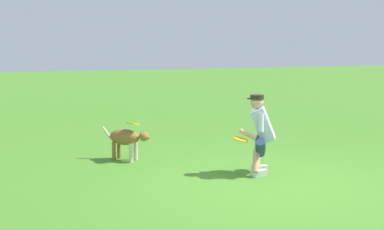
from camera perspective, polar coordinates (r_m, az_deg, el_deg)
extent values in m
plane|color=#488528|center=(7.75, 9.23, -7.78)|extent=(60.00, 60.00, 0.00)
cube|color=silver|center=(8.45, 7.71, -6.04)|extent=(0.26, 0.10, 0.10)
cylinder|color=tan|center=(8.40, 7.39, -4.77)|extent=(0.24, 0.32, 0.37)
cylinder|color=navy|center=(8.33, 7.82, -3.31)|extent=(0.32, 0.43, 0.37)
cube|color=silver|center=(8.18, 7.60, -6.52)|extent=(0.26, 0.10, 0.10)
cylinder|color=tan|center=(8.13, 7.28, -5.22)|extent=(0.24, 0.32, 0.37)
cylinder|color=navy|center=(8.10, 7.74, -3.65)|extent=(0.32, 0.43, 0.37)
cube|color=silver|center=(8.15, 8.04, -1.11)|extent=(0.52, 0.49, 0.58)
cylinder|color=silver|center=(8.34, 7.98, -0.47)|extent=(0.14, 0.16, 0.29)
cylinder|color=silver|center=(7.94, 7.84, -0.92)|extent=(0.14, 0.16, 0.29)
cylinder|color=tan|center=(7.97, 6.37, -2.18)|extent=(0.29, 0.21, 0.19)
cylinder|color=tan|center=(8.39, 7.69, -1.53)|extent=(0.14, 0.17, 0.27)
sphere|color=tan|center=(8.10, 7.39, 1.42)|extent=(0.21, 0.21, 0.21)
cylinder|color=#29281D|center=(8.09, 7.40, 2.05)|extent=(0.22, 0.22, 0.07)
cylinder|color=#29281D|center=(8.10, 6.69, 1.86)|extent=(0.12, 0.12, 0.02)
ellipsoid|color=olive|center=(9.15, -7.66, -2.49)|extent=(0.64, 0.60, 0.29)
ellipsoid|color=beige|center=(9.08, -6.77, -2.75)|extent=(0.14, 0.20, 0.17)
sphere|color=olive|center=(8.95, -5.49, -2.44)|extent=(0.17, 0.17, 0.17)
cone|color=olive|center=(8.92, -4.98, -2.61)|extent=(0.13, 0.13, 0.09)
cone|color=olive|center=(8.90, -5.78, -2.02)|extent=(0.06, 0.06, 0.07)
cone|color=olive|center=(9.00, -5.44, -1.90)|extent=(0.06, 0.06, 0.07)
cylinder|color=beige|center=(9.04, -6.94, -4.27)|extent=(0.10, 0.10, 0.34)
cylinder|color=beige|center=(9.19, -6.40, -4.05)|extent=(0.10, 0.10, 0.34)
cylinder|color=olive|center=(9.22, -8.85, -4.06)|extent=(0.10, 0.10, 0.34)
cylinder|color=olive|center=(9.37, -8.29, -3.85)|extent=(0.10, 0.10, 0.34)
cylinder|color=beige|center=(9.34, -9.64, -2.00)|extent=(0.18, 0.16, 0.23)
cylinder|color=yellow|center=(8.98, -6.69, -0.96)|extent=(0.27, 0.28, 0.10)
cylinder|color=yellow|center=(7.97, 5.49, -2.74)|extent=(0.29, 0.30, 0.11)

